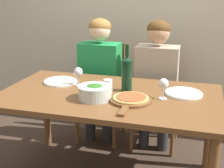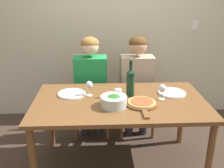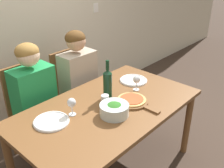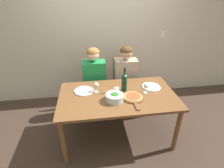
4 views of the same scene
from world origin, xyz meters
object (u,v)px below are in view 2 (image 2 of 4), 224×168
broccoli_bowl (114,101)px  wine_glass_left (89,86)px  water_tumbler (118,94)px  dinner_plate_right (172,93)px  chair_right (135,92)px  wine_bottle (130,82)px  wine_glass_right (162,89)px  person_man (137,78)px  pizza_on_board (142,103)px  chair_left (92,92)px  person_woman (91,78)px  dinner_plate_left (72,94)px

broccoli_bowl → wine_glass_left: (-0.22, 0.25, 0.05)m
wine_glass_left → water_tumbler: size_ratio=1.46×
dinner_plate_right → wine_glass_left: 0.82m
chair_right → broccoli_bowl: size_ratio=4.06×
wine_bottle → wine_glass_right: 0.31m
person_man → broccoli_bowl: (-0.32, -0.79, 0.06)m
water_tumbler → wine_bottle: bearing=34.5°
pizza_on_board → chair_right: bearing=85.8°
broccoli_bowl → dinner_plate_right: broccoli_bowl is taller
chair_left → dinner_plate_right: chair_left is taller
chair_right → person_man: person_man is taller
chair_right → person_woman: bearing=-168.0°
pizza_on_board → wine_bottle: bearing=110.4°
chair_right → wine_bottle: wine_bottle is taller
pizza_on_board → wine_glass_right: bearing=30.6°
chair_left → person_man: person_man is taller
chair_left → person_man: (0.55, -0.12, 0.22)m
person_woman → wine_glass_left: 0.55m
wine_bottle → wine_glass_left: bearing=177.5°
broccoli_bowl → dinner_plate_right: bearing=24.5°
person_woman → wine_glass_right: bearing=-43.6°
person_man → water_tumbler: 0.70m
chair_right → pizza_on_board: size_ratio=2.22×
wine_glass_left → wine_bottle: bearing=-2.5°
chair_left → person_man: size_ratio=0.79×
person_woman → broccoli_bowl: (0.23, -0.79, 0.06)m
wine_glass_left → wine_glass_right: same height
pizza_on_board → wine_glass_right: size_ratio=2.85×
dinner_plate_left → water_tumbler: water_tumbler is taller
wine_glass_right → pizza_on_board: bearing=-149.4°
dinner_plate_right → broccoli_bowl: bearing=-155.5°
broccoli_bowl → dinner_plate_right: size_ratio=0.85×
broccoli_bowl → dinner_plate_left: bearing=144.2°
broccoli_bowl → wine_glass_right: size_ratio=1.56×
pizza_on_board → person_man: bearing=85.2°
person_woman → dinner_plate_right: bearing=-32.3°
person_woman → chair_left: bearing=90.0°
person_woman → broccoli_bowl: size_ratio=5.15×
chair_left → pizza_on_board: size_ratio=2.22×
wine_glass_right → water_tumbler: size_ratio=1.46×
person_man → broccoli_bowl: bearing=-112.1°
chair_left → person_woman: 0.25m
water_tumbler → dinner_plate_right: bearing=12.4°
pizza_on_board → chair_left: bearing=118.4°
broccoli_bowl → water_tumbler: size_ratio=2.29×
wine_bottle → wine_glass_left: (-0.40, 0.02, -0.04)m
person_woman → wine_glass_right: person_woman is taller
person_woman → pizza_on_board: (0.48, -0.78, 0.02)m
wine_bottle → pizza_on_board: (0.08, -0.22, -0.13)m
chair_right → wine_glass_left: size_ratio=6.34×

